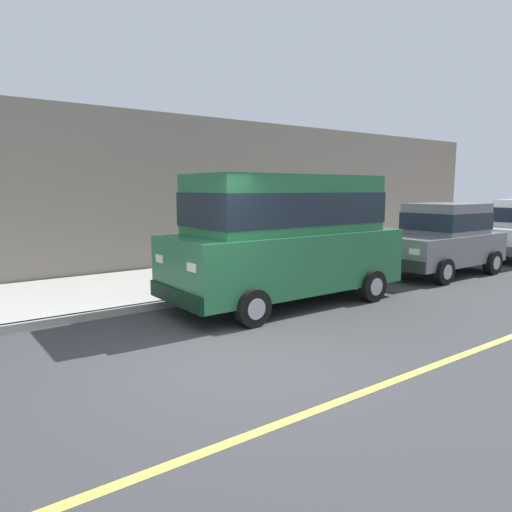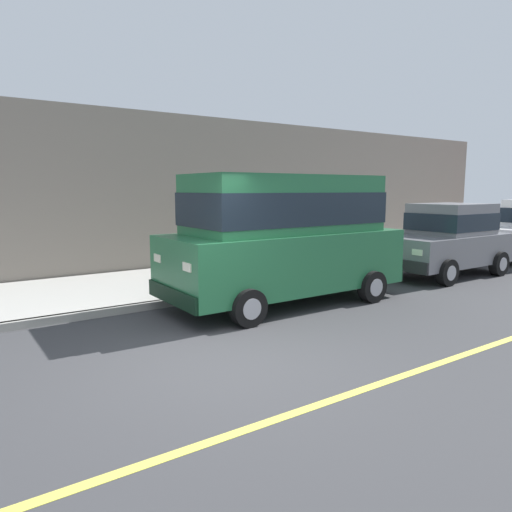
{
  "view_description": "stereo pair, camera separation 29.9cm",
  "coord_description": "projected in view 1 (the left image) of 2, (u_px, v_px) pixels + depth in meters",
  "views": [
    {
      "loc": [
        4.91,
        -3.22,
        2.26
      ],
      "look_at": [
        -3.03,
        2.59,
        0.85
      ],
      "focal_mm": 32.97,
      "sensor_mm": 36.0,
      "label": 1
    },
    {
      "loc": [
        5.08,
        -2.98,
        2.26
      ],
      "look_at": [
        -3.03,
        2.59,
        0.85
      ],
      "focal_mm": 32.97,
      "sensor_mm": 36.0,
      "label": 2
    }
  ],
  "objects": [
    {
      "name": "car_grey_hatchback",
      "position": [
        442.0,
        238.0,
        12.44
      ],
      "size": [
        1.97,
        3.81,
        1.88
      ],
      "color": "slate",
      "rests_on": "ground"
    },
    {
      "name": "ground_plane",
      "position": [
        233.0,
        364.0,
        6.12
      ],
      "size": [
        80.0,
        80.0,
        0.0
      ],
      "primitive_type": "plane",
      "color": "#38383A"
    },
    {
      "name": "dog_tan",
      "position": [
        221.0,
        268.0,
        10.97
      ],
      "size": [
        0.61,
        0.53,
        0.49
      ],
      "color": "tan",
      "rests_on": "sidewalk"
    },
    {
      "name": "building_facade",
      "position": [
        273.0,
        193.0,
        15.15
      ],
      "size": [
        0.5,
        20.0,
        4.27
      ],
      "primitive_type": "cube",
      "color": "slate",
      "rests_on": "ground"
    },
    {
      "name": "sidewalk",
      "position": [
        105.0,
        291.0,
        10.11
      ],
      "size": [
        3.6,
        64.0,
        0.14
      ],
      "primitive_type": "cube",
      "color": "#A8A59E",
      "rests_on": "ground"
    },
    {
      "name": "curb",
      "position": [
        138.0,
        308.0,
        8.67
      ],
      "size": [
        0.16,
        64.0,
        0.14
      ],
      "primitive_type": "cube",
      "color": "gray",
      "rests_on": "ground"
    },
    {
      "name": "lane_centre_line",
      "position": [
        318.0,
        409.0,
        4.84
      ],
      "size": [
        0.12,
        57.6,
        0.01
      ],
      "primitive_type": "cube",
      "color": "#E0D64C",
      "rests_on": "ground"
    },
    {
      "name": "car_green_van",
      "position": [
        286.0,
        233.0,
        9.2
      ],
      "size": [
        2.14,
        4.9,
        2.52
      ],
      "color": "#23663D",
      "rests_on": "ground"
    }
  ]
}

